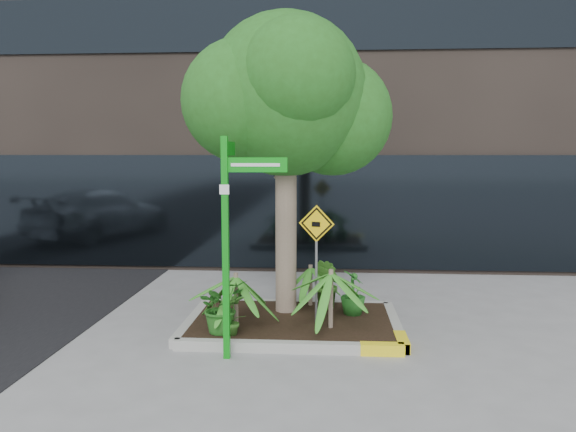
{
  "coord_description": "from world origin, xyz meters",
  "views": [
    {
      "loc": [
        0.73,
        -8.29,
        2.75
      ],
      "look_at": [
        0.14,
        0.2,
        1.79
      ],
      "focal_mm": 35.0,
      "sensor_mm": 36.0,
      "label": 1
    }
  ],
  "objects": [
    {
      "name": "ground",
      "position": [
        0.0,
        0.0,
        0.0
      ],
      "size": [
        80.0,
        80.0,
        0.0
      ],
      "primitive_type": "plane",
      "color": "gray",
      "rests_on": "ground"
    },
    {
      "name": "planter",
      "position": [
        0.23,
        0.27,
        0.1
      ],
      "size": [
        3.35,
        2.36,
        0.15
      ],
      "color": "#9E9E99",
      "rests_on": "ground"
    },
    {
      "name": "tree",
      "position": [
        0.06,
        0.78,
        3.66
      ],
      "size": [
        3.34,
        2.97,
        5.02
      ],
      "color": "gray",
      "rests_on": "ground"
    },
    {
      "name": "palm_front",
      "position": [
        0.8,
        -0.11,
        0.98
      ],
      "size": [
        0.99,
        0.99,
        1.11
      ],
      "color": "gray",
      "rests_on": "ground"
    },
    {
      "name": "palm_left",
      "position": [
        -0.63,
        -0.12,
        0.91
      ],
      "size": [
        0.91,
        0.91,
        1.02
      ],
      "color": "gray",
      "rests_on": "ground"
    },
    {
      "name": "palm_back",
      "position": [
        0.46,
        1.12,
        0.8
      ],
      "size": [
        0.79,
        0.79,
        0.88
      ],
      "color": "gray",
      "rests_on": "ground"
    },
    {
      "name": "shrub_a",
      "position": [
        -0.79,
        -0.44,
        0.53
      ],
      "size": [
        0.98,
        0.98,
        0.77
      ],
      "primitive_type": "imported",
      "rotation": [
        0.0,
        0.0,
        0.85
      ],
      "color": "#1F5B1A",
      "rests_on": "planter"
    },
    {
      "name": "shrub_b",
      "position": [
        1.16,
        0.61,
        0.51
      ],
      "size": [
        0.47,
        0.47,
        0.72
      ],
      "primitive_type": "imported",
      "rotation": [
        0.0,
        0.0,
        1.76
      ],
      "color": "#1E5F1C",
      "rests_on": "planter"
    },
    {
      "name": "shrub_c",
      "position": [
        -0.6,
        -0.55,
        0.46
      ],
      "size": [
        0.45,
        0.45,
        0.62
      ],
      "primitive_type": "imported",
      "rotation": [
        0.0,
        0.0,
        3.71
      ],
      "color": "#2D5E1D",
      "rests_on": "planter"
    },
    {
      "name": "shrub_d",
      "position": [
        0.75,
        0.88,
        0.58
      ],
      "size": [
        0.63,
        0.63,
        0.86
      ],
      "primitive_type": "imported",
      "rotation": [
        0.0,
        0.0,
        5.19
      ],
      "color": "#2C5E1B",
      "rests_on": "planter"
    },
    {
      "name": "street_sign_post",
      "position": [
        -0.54,
        -1.01,
        1.83
      ],
      "size": [
        0.88,
        0.87,
        2.97
      ],
      "rotation": [
        0.0,
        0.0,
        0.01
      ],
      "color": "#0D9115",
      "rests_on": "ground"
    },
    {
      "name": "cattle_sign",
      "position": [
        0.57,
        0.11,
        1.38
      ],
      "size": [
        0.54,
        0.17,
        1.82
      ],
      "rotation": [
        0.0,
        0.0,
        -0.28
      ],
      "color": "slate",
      "rests_on": "ground"
    }
  ]
}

